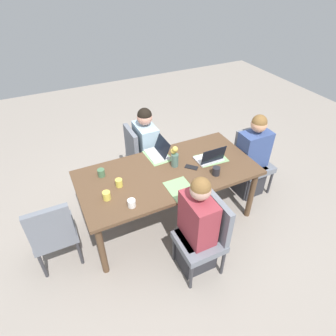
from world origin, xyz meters
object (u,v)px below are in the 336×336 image
Objects in this scene: coffee_mug_near_right at (101,173)px; dining_table at (168,176)px; person_head_right_left_far at (251,160)px; chair_head_left_right_near at (53,232)px; laptop_far_left_near at (159,152)px; coffee_mug_centre_left at (119,183)px; coffee_mug_near_left at (132,203)px; coffee_mug_centre_right at (107,196)px; laptop_head_right_left_far at (210,158)px; person_near_left_mid at (197,230)px; phone_black at (191,167)px; coffee_mug_far_left at (216,171)px; flower_vase at (175,156)px; person_far_left_near at (147,152)px; chair_near_left_mid at (206,234)px; chair_head_right_left_far at (251,158)px; chair_far_left_near at (140,153)px.

dining_table is at bearing -19.62° from coffee_mug_near_right.
chair_head_left_right_near is (-2.59, -0.09, -0.03)m from person_head_right_left_far.
laptop_far_left_near is 0.71m from coffee_mug_centre_left.
person_head_right_left_far is 1.28m from laptop_far_left_near.
coffee_mug_centre_left is (-0.02, 0.35, 0.00)m from coffee_mug_near_left.
dining_table is 0.78m from coffee_mug_centre_right.
dining_table is 0.56m from laptop_head_right_left_far.
person_near_left_mid is 0.95m from laptop_head_right_left_far.
person_head_right_left_far is at bearing 29.80° from person_near_left_mid.
person_head_right_left_far is 0.99m from phone_black.
laptop_far_left_near is at bearing 123.62° from coffee_mug_far_left.
flower_vase is 0.85× the size of laptop_head_right_left_far.
chair_near_left_mid is at bearing -89.97° from person_far_left_near.
person_far_left_near is at bearing 111.62° from coffee_mug_far_left.
chair_head_right_left_far is 2.09m from coffee_mug_centre_right.
person_near_left_mid is 3.73× the size of laptop_head_right_left_far.
person_near_left_mid is (0.00, -1.57, 0.03)m from chair_far_left_near.
dining_table is 0.30m from phone_black.
laptop_head_right_left_far is at bearing -178.01° from person_head_right_left_far.
flower_vase reaches higher than coffee_mug_near_left.
chair_head_right_left_far is 6.00× the size of phone_black.
laptop_far_left_near is at bearing 142.85° from laptop_head_right_left_far.
coffee_mug_centre_left is (-1.88, -0.06, 0.30)m from chair_head_right_left_far.
coffee_mug_near_right is 0.40m from coffee_mug_centre_right.
chair_near_left_mid is 3.33× the size of flower_vase.
dining_table is at bearing -87.80° from chair_far_left_near.
coffee_mug_centre_right is at bearing -175.25° from laptop_head_right_left_far.
person_near_left_mid is at bearing 141.24° from chair_near_left_mid.
flower_vase is (0.15, -0.77, 0.39)m from chair_far_left_near.
dining_table is at bearing 10.44° from coffee_mug_centre_right.
chair_head_right_left_far is 1.25m from flower_vase.
coffee_mug_far_left is at bearing -68.38° from person_far_left_near.
person_far_left_near is 4.42× the size of flower_vase.
coffee_mug_far_left is at bearing -157.16° from chair_head_right_left_far.
chair_head_left_right_near reaches higher than coffee_mug_centre_right.
person_near_left_mid is 13.10× the size of coffee_mug_centre_right.
person_far_left_near is 13.70× the size of coffee_mug_centre_left.
flower_vase reaches higher than coffee_mug_far_left.
coffee_mug_far_left is (1.81, -0.19, 0.30)m from chair_head_left_right_near.
laptop_far_left_near is (0.04, 0.35, 0.12)m from dining_table.
person_far_left_near is at bearing 51.01° from coffee_mug_centre_left.
chair_far_left_near is at bearing 146.42° from person_head_right_left_far.
coffee_mug_centre_left is at bearing 39.37° from coffee_mug_centre_right.
coffee_mug_far_left is (0.46, -0.29, 0.12)m from dining_table.
flower_vase is at bearing 79.45° from person_near_left_mid.
chair_far_left_near is 9.22× the size of coffee_mug_far_left.
coffee_mug_near_left is 0.93× the size of coffee_mug_centre_left.
coffee_mug_near_left is at bearing -164.08° from laptop_head_right_left_far.
chair_head_right_left_far is at bearing 22.84° from coffee_mug_far_left.
laptop_head_right_left_far reaches higher than dining_table.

